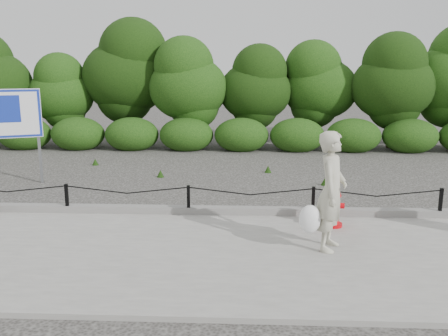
% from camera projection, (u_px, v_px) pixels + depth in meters
% --- Properties ---
extents(ground, '(90.00, 90.00, 0.00)m').
position_uv_depth(ground, '(189.00, 218.00, 9.64)').
color(ground, '#2D2B28').
rests_on(ground, ground).
extents(sidewalk, '(14.00, 4.00, 0.08)m').
position_uv_depth(sidewalk, '(174.00, 254.00, 7.68)').
color(sidewalk, gray).
rests_on(sidewalk, ground).
extents(curb, '(14.00, 0.22, 0.14)m').
position_uv_depth(curb, '(189.00, 210.00, 9.66)').
color(curb, slate).
rests_on(curb, sidewalk).
extents(chain_barrier, '(10.06, 0.06, 0.60)m').
position_uv_depth(chain_barrier, '(188.00, 196.00, 9.55)').
color(chain_barrier, black).
rests_on(chain_barrier, sidewalk).
extents(treeline, '(20.49, 3.64, 4.68)m').
position_uv_depth(treeline, '(227.00, 80.00, 17.84)').
color(treeline, black).
rests_on(treeline, ground).
extents(fire_hydrant, '(0.41, 0.43, 0.74)m').
position_uv_depth(fire_hydrant, '(334.00, 208.00, 8.83)').
color(fire_hydrant, red).
rests_on(fire_hydrant, sidewalk).
extents(pedestrian, '(0.87, 0.83, 1.95)m').
position_uv_depth(pedestrian, '(330.00, 193.00, 7.62)').
color(pedestrian, '#BCB9A1').
rests_on(pedestrian, sidewalk).
extents(advertising_sign, '(1.44, 0.65, 2.46)m').
position_uv_depth(advertising_sign, '(9.00, 118.00, 11.88)').
color(advertising_sign, slate).
rests_on(advertising_sign, ground).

